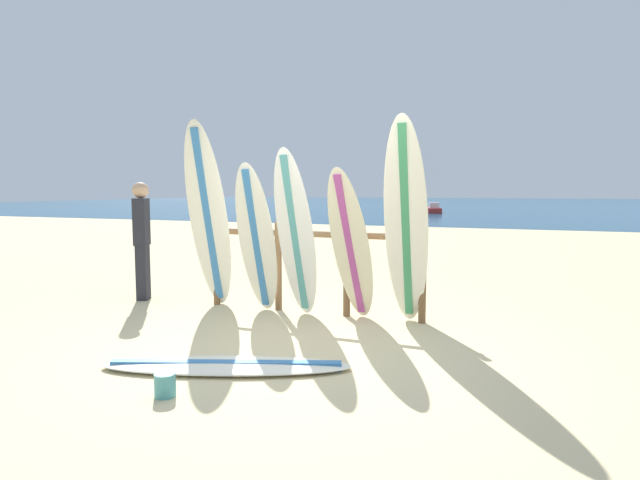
# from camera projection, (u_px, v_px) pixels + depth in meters

# --- Properties ---
(ground_plane) EXTENTS (120.00, 120.00, 0.00)m
(ground_plane) POSITION_uv_depth(u_px,v_px,m) (296.00, 349.00, 5.35)
(ground_plane) COLOR beige
(ocean_water) EXTENTS (120.00, 80.00, 0.01)m
(ocean_water) POSITION_uv_depth(u_px,v_px,m) (503.00, 204.00, 59.20)
(ocean_water) COLOR navy
(ocean_water) RESTS_ON ground
(surfboard_rack) EXTENTS (2.99, 0.09, 1.19)m
(surfboard_rack) POSITION_uv_depth(u_px,v_px,m) (312.00, 257.00, 6.84)
(surfboard_rack) COLOR brown
(surfboard_rack) RESTS_ON ground
(surfboard_leaning_far_left) EXTENTS (0.66, 0.90, 2.49)m
(surfboard_leaning_far_left) POSITION_uv_depth(u_px,v_px,m) (208.00, 217.00, 6.97)
(surfboard_leaning_far_left) COLOR white
(surfboard_leaning_far_left) RESTS_ON ground
(surfboard_leaning_left) EXTENTS (0.54, 0.74, 1.95)m
(surfboard_leaning_left) POSITION_uv_depth(u_px,v_px,m) (257.00, 240.00, 6.70)
(surfboard_leaning_left) COLOR white
(surfboard_leaning_left) RESTS_ON ground
(surfboard_leaning_center_left) EXTENTS (0.52, 0.72, 2.11)m
(surfboard_leaning_center_left) POSITION_uv_depth(u_px,v_px,m) (296.00, 235.00, 6.47)
(surfboard_leaning_center_left) COLOR white
(surfboard_leaning_center_left) RESTS_ON ground
(surfboard_leaning_center) EXTENTS (0.58, 0.90, 1.88)m
(surfboard_leaning_center) POSITION_uv_depth(u_px,v_px,m) (351.00, 246.00, 6.26)
(surfboard_leaning_center) COLOR beige
(surfboard_leaning_center) RESTS_ON ground
(surfboard_leaning_center_right) EXTENTS (0.55, 0.91, 2.43)m
(surfboard_leaning_center_right) POSITION_uv_depth(u_px,v_px,m) (406.00, 225.00, 6.02)
(surfboard_leaning_center_right) COLOR white
(surfboard_leaning_center_right) RESTS_ON ground
(surfboard_lying_on_sand) EXTENTS (2.31, 1.26, 0.08)m
(surfboard_lying_on_sand) POSITION_uv_depth(u_px,v_px,m) (226.00, 365.00, 4.74)
(surfboard_lying_on_sand) COLOR white
(surfboard_lying_on_sand) RESTS_ON ground
(beachgoer_standing) EXTENTS (0.27, 0.32, 1.72)m
(beachgoer_standing) POSITION_uv_depth(u_px,v_px,m) (142.00, 235.00, 7.66)
(beachgoer_standing) COLOR #26262D
(beachgoer_standing) RESTS_ON ground
(small_boat_offshore) EXTENTS (1.48, 2.80, 0.71)m
(small_boat_offshore) POSITION_uv_depth(u_px,v_px,m) (434.00, 209.00, 36.51)
(small_boat_offshore) COLOR #B22D28
(small_boat_offshore) RESTS_ON ocean_water
(sand_bucket) EXTENTS (0.17, 0.17, 0.18)m
(sand_bucket) POSITION_uv_depth(u_px,v_px,m) (165.00, 385.00, 4.11)
(sand_bucket) COLOR teal
(sand_bucket) RESTS_ON ground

